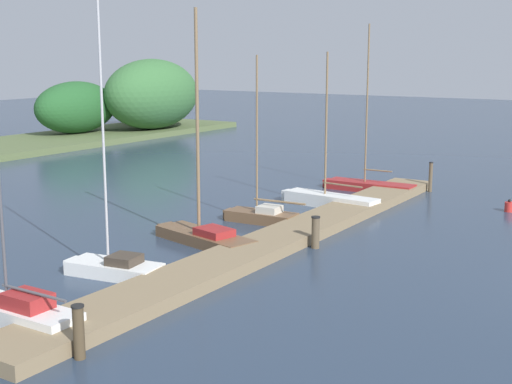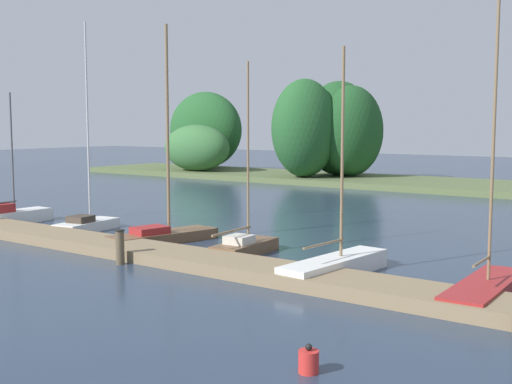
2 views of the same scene
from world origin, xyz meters
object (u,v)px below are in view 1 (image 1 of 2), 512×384
sailboat_2 (202,232)px  mooring_piling_1 (316,232)px  sailboat_5 (367,185)px  mooring_piling_0 (79,332)px  channel_buoy_0 (509,207)px  mooring_piling_2 (431,177)px  sailboat_4 (327,199)px  sailboat_3 (260,214)px  sailboat_0 (13,311)px  sailboat_1 (112,264)px

sailboat_2 → mooring_piling_1: bearing=-143.0°
sailboat_5 → mooring_piling_0: sailboat_5 is taller
sailboat_5 → channel_buoy_0: (-1.00, -6.49, -0.09)m
mooring_piling_2 → channel_buoy_0: 4.64m
sailboat_2 → sailboat_4: sailboat_2 is taller
sailboat_2 → mooring_piling_2: bearing=-90.9°
channel_buoy_0 → sailboat_5: bearing=81.2°
mooring_piling_1 → channel_buoy_0: 9.67m
sailboat_3 → mooring_piling_0: sailboat_3 is taller
sailboat_3 → sailboat_2: bearing=86.3°
sailboat_3 → mooring_piling_0: (-12.09, -3.32, 0.27)m
mooring_piling_2 → mooring_piling_1: bearing=-179.5°
sailboat_0 → sailboat_4: bearing=-90.7°
sailboat_4 → mooring_piling_1: (-5.87, -2.57, 0.21)m
sailboat_1 → mooring_piling_1: bearing=-130.5°
sailboat_1 → mooring_piling_0: (-4.42, -3.34, 0.24)m
sailboat_0 → mooring_piling_1: bearing=-106.0°
sailboat_2 → sailboat_3: size_ratio=1.24×
sailboat_0 → sailboat_2: bearing=-85.4°
sailboat_4 → sailboat_1: bearing=91.0°
mooring_piling_0 → mooring_piling_2: (21.17, 0.01, 0.10)m
sailboat_2 → channel_buoy_0: 12.63m
sailboat_0 → sailboat_3: (11.64, 0.71, -0.03)m
sailboat_3 → mooring_piling_1: size_ratio=5.84×
sailboat_4 → mooring_piling_0: (-15.88, -2.48, 0.27)m
sailboat_4 → mooring_piling_1: sailboat_4 is taller
sailboat_0 → sailboat_2: (8.10, 0.69, 0.02)m
mooring_piling_1 → sailboat_3: bearing=58.6°
sailboat_1 → sailboat_5: 15.47m
sailboat_5 → sailboat_2: bearing=84.8°
sailboat_4 → mooring_piling_0: 16.07m
sailboat_2 → sailboat_4: (7.33, -0.82, -0.05)m
sailboat_1 → channel_buoy_0: bearing=-125.9°
sailboat_3 → sailboat_4: 3.88m
sailboat_2 → sailboat_5: 11.34m
sailboat_2 → channel_buoy_0: size_ratio=14.98×
sailboat_2 → mooring_piling_0: size_ratio=6.56×
sailboat_4 → sailboat_5: sailboat_5 is taller
mooring_piling_1 → mooring_piling_2: (11.16, 0.10, 0.16)m
mooring_piling_0 → channel_buoy_0: size_ratio=2.28×
sailboat_0 → sailboat_4: 15.43m
sailboat_5 → channel_buoy_0: bearing=170.0°
channel_buoy_0 → mooring_piling_1: bearing=156.2°
sailboat_2 → mooring_piling_2: (12.62, -3.29, 0.31)m
sailboat_3 → mooring_piling_2: (9.08, -3.31, 0.37)m
mooring_piling_1 → channel_buoy_0: (8.85, -3.90, -0.33)m
sailboat_3 → sailboat_4: bearing=-106.4°
sailboat_0 → sailboat_2: 8.13m
channel_buoy_0 → mooring_piling_0: bearing=168.0°
mooring_piling_1 → sailboat_0: bearing=164.2°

